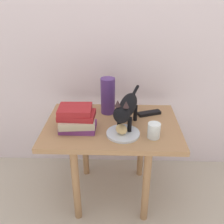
% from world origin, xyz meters
% --- Properties ---
extents(ground_plane, '(6.00, 6.00, 0.00)m').
position_xyz_m(ground_plane, '(0.00, 0.00, 0.00)').
color(ground_plane, '#B2A899').
extents(back_panel, '(4.00, 0.04, 2.20)m').
position_xyz_m(back_panel, '(0.00, 0.39, 1.10)').
color(back_panel, silver).
rests_on(back_panel, ground).
extents(side_table, '(0.80, 0.55, 0.56)m').
position_xyz_m(side_table, '(0.00, 0.00, 0.48)').
color(side_table, '#9E724C').
rests_on(side_table, ground).
extents(plate, '(0.19, 0.19, 0.01)m').
position_xyz_m(plate, '(0.07, -0.12, 0.57)').
color(plate, silver).
rests_on(plate, side_table).
extents(bread_roll, '(0.09, 0.10, 0.05)m').
position_xyz_m(bread_roll, '(0.06, -0.13, 0.60)').
color(bread_roll, '#E0BC7A').
rests_on(bread_roll, plate).
extents(cat, '(0.16, 0.47, 0.23)m').
position_xyz_m(cat, '(0.09, -0.04, 0.69)').
color(cat, black).
rests_on(cat, side_table).
extents(book_stack, '(0.21, 0.17, 0.14)m').
position_xyz_m(book_stack, '(-0.20, -0.07, 0.63)').
color(book_stack, '#72337A').
rests_on(book_stack, side_table).
extents(green_vase, '(0.09, 0.09, 0.23)m').
position_xyz_m(green_vase, '(-0.03, 0.15, 0.68)').
color(green_vase, '#4C2D72').
rests_on(green_vase, side_table).
extents(candle_jar, '(0.07, 0.07, 0.08)m').
position_xyz_m(candle_jar, '(0.23, -0.14, 0.60)').
color(candle_jar, silver).
rests_on(candle_jar, side_table).
extents(tv_remote, '(0.16, 0.09, 0.02)m').
position_xyz_m(tv_remote, '(0.24, 0.13, 0.57)').
color(tv_remote, black).
rests_on(tv_remote, side_table).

